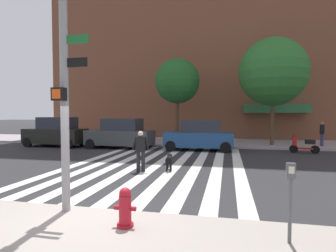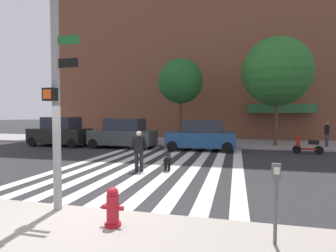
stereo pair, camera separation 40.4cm
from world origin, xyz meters
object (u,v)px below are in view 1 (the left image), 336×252
object	(u,v)px
traffic_light_pole	(63,59)
street_tree_middle	(273,72)
parked_car_behind_first	(121,134)
pedestrian_bystander	(322,132)
parking_meter_curbside	(290,191)
pedestrian_dog_walker	(141,149)
street_tree_nearest	(177,81)
dog_on_leash	(169,160)
parked_car_near_curb	(56,132)
parked_scooter	(304,145)
parked_car_third_in_line	(199,136)
fire_hydrant	(125,208)

from	to	relation	value
traffic_light_pole	street_tree_middle	world-z (taller)	street_tree_middle
parked_car_behind_first	pedestrian_bystander	distance (m)	13.57
parking_meter_curbside	pedestrian_dog_walker	xyz separation A→B (m)	(-4.43, 5.56, -0.10)
street_tree_nearest	dog_on_leash	distance (m)	10.63
dog_on_leash	parked_car_behind_first	bearing A→B (deg)	126.41
parked_car_near_curb	pedestrian_bystander	xyz separation A→B (m)	(18.16, 2.83, 0.08)
parked_car_near_curb	parked_scooter	distance (m)	16.36
parking_meter_curbside	street_tree_nearest	world-z (taller)	street_tree_nearest
parked_car_third_in_line	parked_scooter	size ratio (longest dim) A/B	2.64
pedestrian_dog_walker	parked_car_third_in_line	bearing A→B (deg)	76.59
parked_car_behind_first	dog_on_leash	world-z (taller)	parked_car_behind_first
parked_car_near_curb	parked_car_behind_first	size ratio (longest dim) A/B	0.95
street_tree_nearest	dog_on_leash	world-z (taller)	street_tree_nearest
street_tree_middle	pedestrian_bystander	xyz separation A→B (m)	(3.19, 0.05, -4.12)
fire_hydrant	street_tree_nearest	distance (m)	16.33
pedestrian_dog_walker	pedestrian_bystander	world-z (taller)	pedestrian_bystander
traffic_light_pole	parked_car_behind_first	xyz separation A→B (m)	(-3.52, 11.93, -2.56)
parked_car_third_in_line	fire_hydrant	bearing A→B (deg)	-90.80
traffic_light_pole	dog_on_leash	distance (m)	6.45
parked_car_behind_first	dog_on_leash	distance (m)	7.95
pedestrian_dog_walker	pedestrian_bystander	xyz separation A→B (m)	(9.61, 9.75, 0.15)
street_tree_nearest	parked_car_behind_first	bearing A→B (deg)	-135.71
pedestrian_bystander	parking_meter_curbside	bearing A→B (deg)	-108.68
parked_car_behind_first	parked_car_near_curb	bearing A→B (deg)	180.00
dog_on_leash	pedestrian_bystander	xyz separation A→B (m)	(8.56, 9.22, 0.63)
traffic_light_pole	pedestrian_bystander	bearing A→B (deg)	56.56
street_tree_nearest	street_tree_middle	size ratio (longest dim) A/B	0.86
fire_hydrant	parked_car_behind_first	world-z (taller)	parked_car_behind_first
parked_car_near_curb	parked_car_third_in_line	distance (m)	10.21
fire_hydrant	dog_on_leash	size ratio (longest dim) A/B	0.77
fire_hydrant	parking_meter_curbside	bearing A→B (deg)	-0.72
parking_meter_curbside	parked_car_behind_first	size ratio (longest dim) A/B	0.30
street_tree_middle	dog_on_leash	size ratio (longest dim) A/B	7.46
parked_car_near_curb	street_tree_nearest	world-z (taller)	street_tree_nearest
street_tree_middle	parked_car_third_in_line	bearing A→B (deg)	-149.72
pedestrian_bystander	parked_scooter	bearing A→B (deg)	-122.54
parked_car_near_curb	parked_car_third_in_line	world-z (taller)	parked_car_near_curb
traffic_light_pole	parked_scooter	xyz separation A→B (m)	(7.94, 11.93, -3.04)
traffic_light_pole	pedestrian_dog_walker	world-z (taller)	traffic_light_pole
fire_hydrant	pedestrian_dog_walker	bearing A→B (deg)	104.97
dog_on_leash	parking_meter_curbside	bearing A→B (deg)	-60.96
parked_car_near_curb	parked_scooter	bearing A→B (deg)	-0.01
pedestrian_dog_walker	pedestrian_bystander	distance (m)	13.69
street_tree_nearest	pedestrian_bystander	world-z (taller)	street_tree_nearest
parked_car_behind_first	street_tree_nearest	xyz separation A→B (m)	(3.29, 3.21, 3.82)
pedestrian_dog_walker	parked_car_near_curb	bearing A→B (deg)	141.03
parking_meter_curbside	street_tree_middle	bearing A→B (deg)	82.60
parking_meter_curbside	dog_on_leash	distance (m)	6.99
parking_meter_curbside	parked_car_near_curb	size ratio (longest dim) A/B	0.32
parking_meter_curbside	parked_car_third_in_line	distance (m)	12.79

